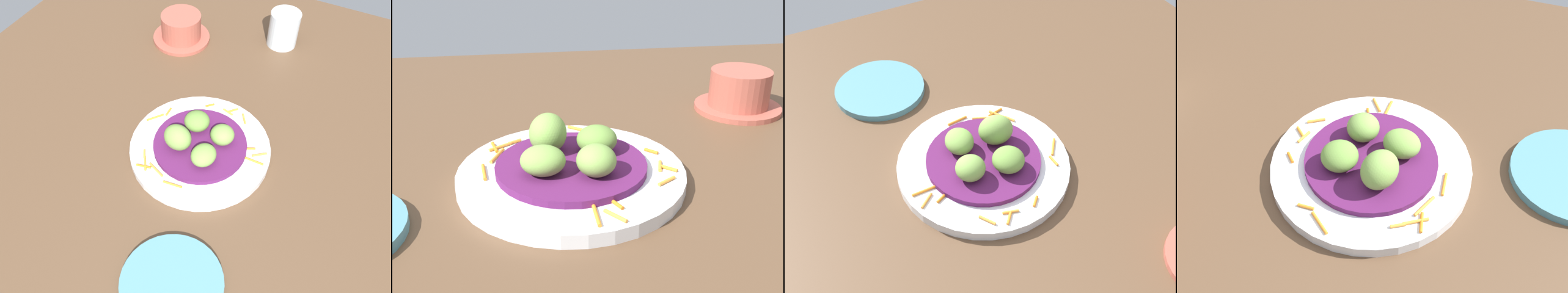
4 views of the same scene
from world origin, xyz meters
TOP-DOWN VIEW (x-y plane):
  - table_surface at (0.00, 0.00)cm, footprint 110.00×110.00cm
  - main_plate at (-4.47, 4.23)cm, footprint 26.12×26.12cm
  - cabbage_bed at (-4.47, 4.23)cm, footprint 17.30×17.30cm
  - carrot_garnish at (-3.61, 4.12)cm, footprint 24.28×22.15cm
  - guac_scoop_left at (-7.81, 1.90)cm, footprint 5.61×5.57cm
  - guac_scoop_center at (-2.14, 0.90)cm, footprint 5.83×5.81cm
  - guac_scoop_right at (-1.14, 6.56)cm, footprint 6.14×5.47cm
  - guac_scoop_back at (-6.80, 7.56)cm, footprint 5.11×5.60cm

SIDE VIEW (x-z plane):
  - table_surface at x=0.00cm, z-range 0.00..2.00cm
  - main_plate at x=-4.47cm, z-range 2.00..3.59cm
  - carrot_garnish at x=-3.61cm, z-range 3.59..3.99cm
  - cabbage_bed at x=-4.47cm, z-range 3.59..4.47cm
  - guac_scoop_center at x=-2.14cm, z-range 4.47..7.71cm
  - guac_scoop_back at x=-6.80cm, z-range 4.47..7.75cm
  - guac_scoop_left at x=-7.81cm, z-range 4.47..7.96cm
  - guac_scoop_right at x=-1.14cm, z-range 4.47..9.18cm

